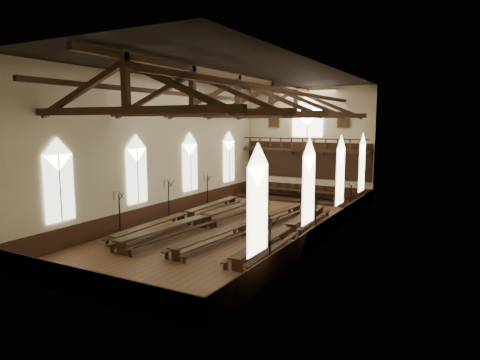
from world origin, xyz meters
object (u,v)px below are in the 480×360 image
object	(u,v)px
refectory_row_d	(288,229)
candelabrum_left_far	(208,197)
refectory_row_c	(249,224)
dais	(298,199)
refectory_row_a	(186,215)
refectory_row_b	(205,218)
high_table	(298,191)
candelabrum_right_mid	(315,226)
candelabrum_right_far	(351,205)
candelabrum_right_near	(270,256)
candelabrum_left_near	(120,221)
candelabrum_left_mid	(169,207)

from	to	relation	value
refectory_row_d	candelabrum_left_far	size ratio (longest dim) A/B	5.35
refectory_row_c	dais	distance (m)	12.36
refectory_row_a	refectory_row_b	bearing A→B (deg)	-11.61
dais	high_table	bearing A→B (deg)	90.90
refectory_row_d	candelabrum_left_far	world-z (taller)	candelabrum_left_far
candelabrum_right_mid	candelabrum_right_far	size ratio (longest dim) A/B	1.19
candelabrum_left_far	candelabrum_right_near	distance (m)	16.26
candelabrum_left_near	candelabrum_left_mid	xyz separation A→B (m)	(0.00, 4.86, 0.04)
refectory_row_b	candelabrum_left_near	xyz separation A→B (m)	(-3.59, -4.13, 0.22)
dais	candelabrum_left_mid	world-z (taller)	candelabrum_left_mid
dais	refectory_row_d	bearing A→B (deg)	-71.59
candelabrum_left_mid	high_table	bearing A→B (deg)	65.27
refectory_row_a	refectory_row_c	size ratio (longest dim) A/B	1.01
candelabrum_left_near	candelabrum_right_mid	xyz separation A→B (m)	(11.10, 4.37, 0.05)
candelabrum_left_near	refectory_row_a	bearing A→B (deg)	69.17
candelabrum_left_near	candelabrum_right_far	world-z (taller)	candelabrum_left_near
dais	candelabrum_right_near	world-z (taller)	candelabrum_right_near
candelabrum_left_mid	refectory_row_c	bearing A→B (deg)	-5.51
refectory_row_a	high_table	world-z (taller)	high_table
dais	candelabrum_right_near	bearing A→B (deg)	-72.65
refectory_row_b	candelabrum_right_mid	world-z (taller)	candelabrum_right_mid
dais	candelabrum_right_mid	xyz separation A→B (m)	(5.75, -12.09, 0.77)
candelabrum_left_far	candelabrum_right_near	xyz separation A→B (m)	(11.10, -11.88, 0.04)
refectory_row_d	high_table	xyz separation A→B (m)	(-4.02, 12.08, 0.27)
refectory_row_a	candelabrum_right_mid	xyz separation A→B (m)	(9.38, -0.14, 0.33)
refectory_row_a	refectory_row_b	size ratio (longest dim) A/B	0.94
refectory_row_c	candelabrum_right_mid	distance (m)	4.31
refectory_row_a	refectory_row_c	xyz separation A→B (m)	(5.09, -0.31, -0.02)
refectory_row_b	candelabrum_left_far	xyz separation A→B (m)	(-3.59, 5.78, 0.21)
candelabrum_right_far	refectory_row_b	bearing A→B (deg)	-132.07
high_table	refectory_row_a	bearing A→B (deg)	-106.89
candelabrum_left_near	refectory_row_c	bearing A→B (deg)	31.68
candelabrum_left_near	candelabrum_left_far	bearing A→B (deg)	90.00
candelabrum_left_near	candelabrum_left_far	xyz separation A→B (m)	(-0.00, 9.91, -0.01)
refectory_row_c	candelabrum_left_near	distance (m)	8.01
refectory_row_b	high_table	size ratio (longest dim) A/B	2.03
candelabrum_left_near	high_table	bearing A→B (deg)	72.01
refectory_row_a	refectory_row_d	xyz separation A→B (m)	(7.65, -0.13, -0.01)
candelabrum_right_mid	candelabrum_right_near	bearing A→B (deg)	-90.00
high_table	candelabrum_left_near	distance (m)	17.31
refectory_row_c	candelabrum_left_far	bearing A→B (deg)	140.00
high_table	candelabrum_right_near	distance (m)	19.30
refectory_row_b	candelabrum_right_mid	distance (m)	7.52
refectory_row_c	candelabrum_right_mid	xyz separation A→B (m)	(4.29, 0.17, 0.35)
refectory_row_c	candelabrum_right_far	size ratio (longest dim) A/B	5.91
high_table	candelabrum_right_mid	size ratio (longest dim) A/B	2.60
refectory_row_a	candelabrum_left_mid	size ratio (longest dim) A/B	5.05
candelabrum_left_near	candelabrum_right_near	distance (m)	11.27
high_table	candelabrum_left_far	bearing A→B (deg)	-129.22
refectory_row_a	candelabrum_left_near	world-z (taller)	candelabrum_left_near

